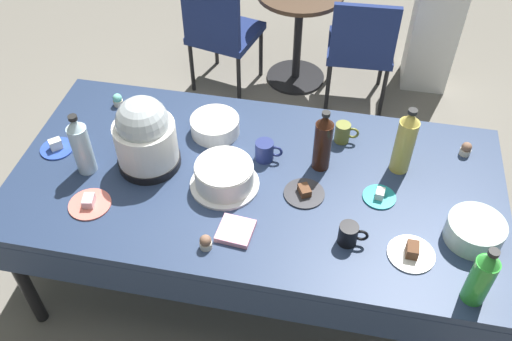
{
  "coord_description": "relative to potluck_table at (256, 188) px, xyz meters",
  "views": [
    {
      "loc": [
        0.34,
        -1.7,
        2.55
      ],
      "look_at": [
        0.0,
        0.0,
        0.8
      ],
      "focal_mm": 39.04,
      "sensor_mm": 36.0,
      "label": 1
    }
  ],
  "objects": [
    {
      "name": "dessert_plate_cobalt",
      "position": [
        -0.96,
        0.01,
        0.08
      ],
      "size": [
        0.16,
        0.16,
        0.06
      ],
      "color": "#2D4CB2",
      "rests_on": "potluck_table"
    },
    {
      "name": "round_cafe_table",
      "position": [
        -0.05,
        1.82,
        -0.19
      ],
      "size": [
        0.6,
        0.6,
        0.72
      ],
      "color": "#473323",
      "rests_on": "ground"
    },
    {
      "name": "paper_napkin_stack",
      "position": [
        -0.02,
        -0.32,
        0.07
      ],
      "size": [
        0.15,
        0.15,
        0.02
      ],
      "primitive_type": "cube",
      "rotation": [
        0.0,
        0.0,
        -0.09
      ],
      "color": "pink",
      "rests_on": "potluck_table"
    },
    {
      "name": "water_cooler",
      "position": [
        0.9,
        1.99,
        -0.1
      ],
      "size": [
        0.32,
        0.32,
        1.24
      ],
      "color": "silver",
      "rests_on": "ground"
    },
    {
      "name": "cupcake_rose",
      "position": [
        -0.12,
        -0.41,
        0.09
      ],
      "size": [
        0.05,
        0.05,
        0.07
      ],
      "color": "beige",
      "rests_on": "potluck_table"
    },
    {
      "name": "cupcake_berry",
      "position": [
        0.93,
        0.35,
        0.09
      ],
      "size": [
        0.05,
        0.05,
        0.07
      ],
      "color": "beige",
      "rests_on": "potluck_table"
    },
    {
      "name": "glass_salad_bowl",
      "position": [
        0.92,
        -0.16,
        0.11
      ],
      "size": [
        0.23,
        0.23,
        0.1
      ],
      "primitive_type": "cylinder",
      "color": "#B2C6BC",
      "rests_on": "potluck_table"
    },
    {
      "name": "dessert_plate_coral",
      "position": [
        -0.67,
        -0.29,
        0.07
      ],
      "size": [
        0.18,
        0.18,
        0.05
      ],
      "color": "#E07266",
      "rests_on": "potluck_table"
    },
    {
      "name": "slow_cooker",
      "position": [
        -0.5,
        -0.0,
        0.23
      ],
      "size": [
        0.29,
        0.29,
        0.36
      ],
      "color": "black",
      "rests_on": "potluck_table"
    },
    {
      "name": "frosted_layer_cake",
      "position": [
        -0.13,
        -0.07,
        0.12
      ],
      "size": [
        0.31,
        0.31,
        0.12
      ],
      "color": "silver",
      "rests_on": "potluck_table"
    },
    {
      "name": "dessert_plate_teal",
      "position": [
        0.55,
        -0.01,
        0.07
      ],
      "size": [
        0.14,
        0.14,
        0.04
      ],
      "color": "teal",
      "rests_on": "potluck_table"
    },
    {
      "name": "soda_bottle_water",
      "position": [
        -0.76,
        -0.09,
        0.21
      ],
      "size": [
        0.09,
        0.09,
        0.31
      ],
      "color": "silver",
      "rests_on": "potluck_table"
    },
    {
      "name": "coffee_mug_navy",
      "position": [
        0.02,
        0.13,
        0.11
      ],
      "size": [
        0.13,
        0.09,
        0.1
      ],
      "color": "navy",
      "rests_on": "potluck_table"
    },
    {
      "name": "maroon_chair_left",
      "position": [
        -0.57,
        1.6,
        -0.2
      ],
      "size": [
        0.53,
        0.53,
        0.85
      ],
      "color": "navy",
      "rests_on": "ground"
    },
    {
      "name": "coffee_mug_olive",
      "position": [
        0.36,
        0.33,
        0.11
      ],
      "size": [
        0.12,
        0.07,
        0.1
      ],
      "color": "olive",
      "rests_on": "potluck_table"
    },
    {
      "name": "ceramic_snack_bowl",
      "position": [
        -0.26,
        0.27,
        0.1
      ],
      "size": [
        0.24,
        0.24,
        0.08
      ],
      "primitive_type": "cylinder",
      "color": "silver",
      "rests_on": "potluck_table"
    },
    {
      "name": "dessert_plate_white",
      "position": [
        0.68,
        -0.29,
        0.08
      ],
      "size": [
        0.19,
        0.19,
        0.06
      ],
      "color": "white",
      "rests_on": "potluck_table"
    },
    {
      "name": "dessert_plate_charcoal",
      "position": [
        0.22,
        -0.05,
        0.07
      ],
      "size": [
        0.18,
        0.18,
        0.04
      ],
      "color": "#2D2D33",
      "rests_on": "potluck_table"
    },
    {
      "name": "cupcake_mint",
      "position": [
        -0.8,
        0.38,
        0.09
      ],
      "size": [
        0.05,
        0.05,
        0.07
      ],
      "color": "beige",
      "rests_on": "potluck_table"
    },
    {
      "name": "soda_bottle_cola",
      "position": [
        0.27,
        0.14,
        0.21
      ],
      "size": [
        0.08,
        0.08,
        0.32
      ],
      "color": "#33190F",
      "rests_on": "potluck_table"
    },
    {
      "name": "coffee_mug_black",
      "position": [
        0.43,
        -0.28,
        0.11
      ],
      "size": [
        0.12,
        0.08,
        0.1
      ],
      "color": "black",
      "rests_on": "potluck_table"
    },
    {
      "name": "ground",
      "position": [
        0.0,
        0.0,
        -0.69
      ],
      "size": [
        9.0,
        9.0,
        0.0
      ],
      "primitive_type": "plane",
      "color": "slate"
    },
    {
      "name": "soda_bottle_lime_soda",
      "position": [
        0.9,
        -0.45,
        0.19
      ],
      "size": [
        0.09,
        0.09,
        0.28
      ],
      "color": "green",
      "rests_on": "potluck_table"
    },
    {
      "name": "potluck_table",
      "position": [
        0.0,
        0.0,
        0.0
      ],
      "size": [
        2.2,
        1.1,
        0.75
      ],
      "color": "navy",
      "rests_on": "ground"
    },
    {
      "name": "maroon_chair_right",
      "position": [
        0.4,
        1.6,
        -0.2
      ],
      "size": [
        0.46,
        0.46,
        0.85
      ],
      "color": "navy",
      "rests_on": "ground"
    },
    {
      "name": "soda_bottle_ginger_ale",
      "position": [
        0.63,
        0.19,
        0.22
      ],
      "size": [
        0.09,
        0.09,
        0.34
      ],
      "color": "gold",
      "rests_on": "potluck_table"
    }
  ]
}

